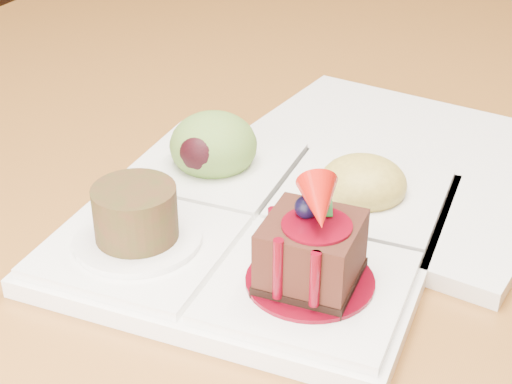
% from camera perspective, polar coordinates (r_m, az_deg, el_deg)
% --- Properties ---
extents(dining_table, '(1.00, 1.80, 0.75)m').
position_cam_1_polar(dining_table, '(0.90, 11.83, 6.68)').
color(dining_table, brown).
rests_on(dining_table, ground).
extents(sampler_plate, '(0.24, 0.24, 0.09)m').
position_cam_1_polar(sampler_plate, '(0.51, -0.05, -1.44)').
color(sampler_plate, white).
rests_on(sampler_plate, dining_table).
extents(second_plate, '(0.27, 0.27, 0.01)m').
position_cam_1_polar(second_plate, '(0.60, 9.72, 1.91)').
color(second_plate, white).
rests_on(second_plate, dining_table).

